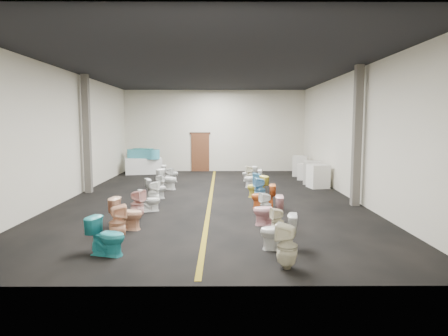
{
  "coord_description": "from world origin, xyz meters",
  "views": [
    {
      "loc": [
        0.41,
        -14.29,
        2.66
      ],
      "look_at": [
        0.49,
        1.0,
        0.95
      ],
      "focal_mm": 32.0,
      "sensor_mm": 36.0,
      "label": 1
    }
  ],
  "objects": [
    {
      "name": "toilet_left_6",
      "position": [
        -1.93,
        -0.33,
        0.37
      ],
      "size": [
        0.83,
        0.67,
        0.74
      ],
      "primitive_type": "imported",
      "rotation": [
        0.0,
        0.0,
        1.98
      ],
      "color": "silver",
      "rests_on": "floor"
    },
    {
      "name": "toilet_left_0",
      "position": [
        -1.92,
        -6.42,
        0.39
      ],
      "size": [
        0.87,
        0.65,
        0.79
      ],
      "primitive_type": "imported",
      "rotation": [
        0.0,
        0.0,
        1.28
      ],
      "color": "teal",
      "rests_on": "floor"
    },
    {
      "name": "toilet_right_3",
      "position": [
        1.62,
        -4.06,
        0.4
      ],
      "size": [
        0.81,
        0.49,
        0.8
      ],
      "primitive_type": "imported",
      "rotation": [
        0.0,
        0.0,
        -1.63
      ],
      "color": "#E2A0A6",
      "rests_on": "floor"
    },
    {
      "name": "appliance_crate_c",
      "position": [
        4.4,
        4.45,
        0.38
      ],
      "size": [
        0.9,
        0.9,
        0.77
      ],
      "primitive_type": "cube",
      "rotation": [
        0.0,
        0.0,
        -0.43
      ],
      "color": "silver",
      "rests_on": "floor"
    },
    {
      "name": "door_frame",
      "position": [
        -0.8,
        7.95,
        2.12
      ],
      "size": [
        1.15,
        0.08,
        0.1
      ],
      "primitive_type": "cube",
      "color": "#331C11",
      "rests_on": "back_door"
    },
    {
      "name": "toilet_right_2",
      "position": [
        1.73,
        -5.06,
        0.34
      ],
      "size": [
        0.37,
        0.36,
        0.68
      ],
      "primitive_type": "imported",
      "rotation": [
        0.0,
        0.0,
        -1.36
      ],
      "color": "beige",
      "rests_on": "floor"
    },
    {
      "name": "appliance_crate_d",
      "position": [
        4.4,
        5.8,
        0.51
      ],
      "size": [
        0.91,
        0.91,
        1.03
      ],
      "primitive_type": "cube",
      "rotation": [
        0.0,
        0.0,
        -0.32
      ],
      "color": "silver",
      "rests_on": "floor"
    },
    {
      "name": "toilet_right_11",
      "position": [
        1.69,
        4.08,
        0.34
      ],
      "size": [
        0.75,
        0.54,
        0.68
      ],
      "primitive_type": "imported",
      "rotation": [
        0.0,
        0.0,
        -1.31
      ],
      "color": "white",
      "rests_on": "floor"
    },
    {
      "name": "bathtub",
      "position": [
        -3.75,
        6.78,
        1.07
      ],
      "size": [
        1.8,
        1.03,
        0.55
      ],
      "rotation": [
        0.0,
        0.0,
        -0.32
      ],
      "color": "teal",
      "rests_on": "display_table"
    },
    {
      "name": "toilet_left_4",
      "position": [
        -1.79,
        -2.36,
        0.34
      ],
      "size": [
        0.76,
        0.61,
        0.67
      ],
      "primitive_type": "imported",
      "rotation": [
        0.0,
        0.0,
        1.98
      ],
      "color": "white",
      "rests_on": "floor"
    },
    {
      "name": "toilet_right_9",
      "position": [
        1.71,
        2.11,
        0.39
      ],
      "size": [
        0.83,
        0.57,
        0.77
      ],
      "primitive_type": "imported",
      "rotation": [
        0.0,
        0.0,
        -1.76
      ],
      "color": "white",
      "rests_on": "floor"
    },
    {
      "name": "display_table",
      "position": [
        -3.75,
        6.78,
        0.42
      ],
      "size": [
        2.05,
        1.36,
        0.84
      ],
      "primitive_type": "cube",
      "rotation": [
        0.0,
        0.0,
        0.24
      ],
      "color": "white",
      "rests_on": "floor"
    },
    {
      "name": "toilet_left_3",
      "position": [
        -1.95,
        -3.33,
        0.41
      ],
      "size": [
        0.49,
        0.48,
        0.82
      ],
      "primitive_type": "imported",
      "rotation": [
        0.0,
        0.0,
        1.19
      ],
      "color": "#DFA39C",
      "rests_on": "floor"
    },
    {
      "name": "wall_left",
      "position": [
        -5.0,
        0.0,
        2.25
      ],
      "size": [
        0.0,
        16.0,
        16.0
      ],
      "primitive_type": "plane",
      "rotation": [
        1.57,
        0.0,
        1.57
      ],
      "color": "beige",
      "rests_on": "ground"
    },
    {
      "name": "ceiling",
      "position": [
        0.0,
        0.0,
        4.5
      ],
      "size": [
        16.0,
        16.0,
        0.0
      ],
      "primitive_type": "plane",
      "rotation": [
        3.14,
        0.0,
        0.0
      ],
      "color": "black",
      "rests_on": "ground"
    },
    {
      "name": "appliance_crate_b",
      "position": [
        4.4,
        3.15,
        0.5
      ],
      "size": [
        0.91,
        0.91,
        1.01
      ],
      "primitive_type": "cube",
      "rotation": [
        0.0,
        0.0,
        -0.27
      ],
      "color": "beige",
      "rests_on": "floor"
    },
    {
      "name": "appliance_crate_a",
      "position": [
        4.4,
        2.08,
        0.48
      ],
      "size": [
        0.88,
        0.88,
        0.96
      ],
      "primitive_type": "cube",
      "rotation": [
        0.0,
        0.0,
        0.19
      ],
      "color": "silver",
      "rests_on": "floor"
    },
    {
      "name": "toilet_left_1",
      "position": [
        -1.97,
        -5.42,
        0.42
      ],
      "size": [
        0.5,
        0.5,
        0.83
      ],
      "primitive_type": "imported",
      "rotation": [
        0.0,
        0.0,
        1.99
      ],
      "color": "#ECAE86",
      "rests_on": "floor"
    },
    {
      "name": "toilet_right_4",
      "position": [
        1.65,
        -3.14,
        0.35
      ],
      "size": [
        0.4,
        0.39,
        0.71
      ],
      "primitive_type": "imported",
      "rotation": [
        0.0,
        0.0,
        -1.31
      ],
      "color": "white",
      "rests_on": "floor"
    },
    {
      "name": "wall_back",
      "position": [
        0.0,
        8.0,
        2.25
      ],
      "size": [
        10.0,
        0.0,
        10.0
      ],
      "primitive_type": "plane",
      "rotation": [
        1.57,
        0.0,
        0.0
      ],
      "color": "beige",
      "rests_on": "ground"
    },
    {
      "name": "toilet_left_7",
      "position": [
        -1.97,
        0.75,
        0.36
      ],
      "size": [
        0.4,
        0.4,
        0.72
      ],
      "primitive_type": "imported",
      "rotation": [
        0.0,
        0.0,
        1.33
      ],
      "color": "silver",
      "rests_on": "floor"
    },
    {
      "name": "column_right",
      "position": [
        4.75,
        -1.5,
        2.25
      ],
      "size": [
        0.25,
        0.25,
        4.5
      ],
      "primitive_type": "cube",
      "color": "#59544C",
      "rests_on": "floor"
    },
    {
      "name": "toilet_right_7",
      "position": [
        1.69,
        0.01,
        0.38
      ],
      "size": [
        0.86,
        0.7,
        0.77
      ],
      "primitive_type": "imported",
      "rotation": [
        0.0,
        0.0,
        -1.16
      ],
      "color": "#F3DE4F",
      "rests_on": "floor"
    },
    {
      "name": "toilet_right_6",
      "position": [
        1.69,
        -0.96,
        0.42
      ],
      "size": [
        0.47,
        0.46,
        0.85
      ],
      "primitive_type": "imported",
      "rotation": [
        0.0,
        0.0,
        -1.35
      ],
      "color": "#63A6D2",
      "rests_on": "floor"
    },
    {
      "name": "wall_right",
      "position": [
        5.0,
        0.0,
        2.25
      ],
      "size": [
        0.0,
        16.0,
        16.0
      ],
      "primitive_type": "plane",
      "rotation": [
        1.57,
        0.0,
        -1.57
      ],
      "color": "beige",
      "rests_on": "ground"
    },
    {
      "name": "toilet_right_5",
      "position": [
        1.71,
        -1.97,
        0.38
      ],
      "size": [
        0.78,
        0.48,
        0.77
      ],
      "primitive_type": "imported",
      "rotation": [
        0.0,
        0.0,
        -1.64
      ],
      "color": "orange",
      "rests_on": "floor"
    },
    {
      "name": "toilet_left_10",
      "position": [
        -1.97,
        3.85,
        0.39
      ],
      "size": [
        0.78,
        0.48,
        0.77
      ],
      "primitive_type": "imported",
      "rotation": [
        0.0,
        0.0,
        1.51
      ],
      "color": "silver",
      "rests_on": "floor"
    },
    {
      "name": "back_door",
      "position": [
        -0.8,
        7.94,
        1.05
      ],
      "size": [
        1.0,
        0.1,
        2.1
      ],
      "primitive_type": "cube",
      "color": "#562D19",
      "rests_on": "floor"
    },
    {
      "name": "toilet_left_8",
      "position": [
        -1.8,
        1.75,
        0.41
      ],
      "size": [
        0.93,
        0.74,
        0.83
      ],
      "primitive_type": "imported",
      "rotation": [
        0.0,
        0.0,
        1.17
      ],
      "color": "white",
      "rests_on": "floor"
    },
    {
      "name": "toilet_left_2",
      "position": [
        -1.98,
        -4.45,
        0.41
      ],
      "size": [
        0.85,
        0.55,
        0.82
      ],
      "primitive_type": "imported",
      "rotation": [
        0.0,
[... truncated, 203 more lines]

